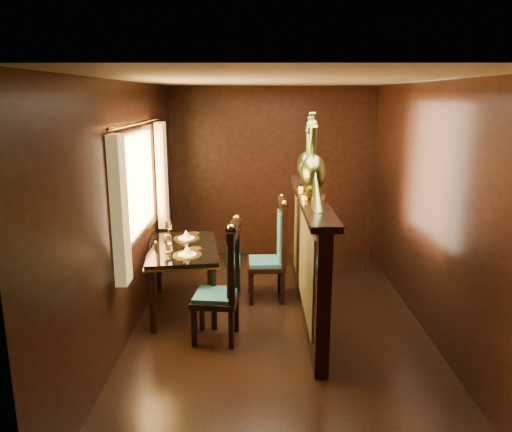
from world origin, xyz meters
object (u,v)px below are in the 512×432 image
object	(u,v)px
dining_table	(182,253)
peacock_left	(314,157)
chair_left	(227,278)
peacock_right	(308,153)
chair_right	(276,247)

from	to	relation	value
dining_table	peacock_left	distance (m)	1.82
chair_left	peacock_left	xyz separation A→B (m)	(0.84, 0.32, 1.14)
dining_table	peacock_right	xyz separation A→B (m)	(1.38, 0.13, 1.09)
chair_right	chair_left	bearing A→B (deg)	-119.26
dining_table	peacock_right	size ratio (longest dim) A/B	1.69
chair_right	peacock_left	distance (m)	1.38
dining_table	peacock_left	xyz separation A→B (m)	(1.38, -0.40, 1.11)
chair_right	peacock_left	bearing A→B (deg)	-67.49
chair_left	peacock_left	size ratio (longest dim) A/B	1.46
chair_right	peacock_right	distance (m)	1.17
peacock_left	dining_table	bearing A→B (deg)	163.76
peacock_left	peacock_right	xyz separation A→B (m)	(0.00, 0.53, -0.02)
chair_left	peacock_left	world-z (taller)	peacock_left
chair_right	peacock_right	xyz separation A→B (m)	(0.33, -0.17, 1.11)
dining_table	chair_left	xyz separation A→B (m)	(0.54, -0.72, -0.03)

